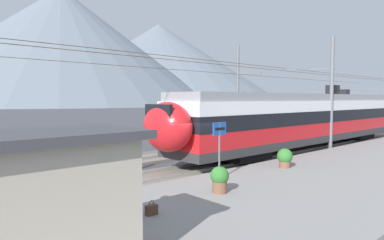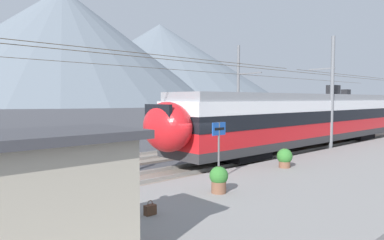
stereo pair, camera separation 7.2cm
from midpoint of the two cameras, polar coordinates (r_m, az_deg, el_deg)
ground_plane at (r=15.70m, az=0.04°, el=-9.45°), size 400.00×400.00×0.00m
platform_slab at (r=12.63m, az=15.11°, el=-11.91°), size 120.00×7.47×0.38m
track_near at (r=16.24m, az=-1.78°, el=-8.77°), size 120.00×3.00×0.28m
track_far at (r=19.93m, az=-10.48°, el=-6.53°), size 120.00×3.00×0.28m
train_near_platform at (r=24.30m, az=17.93°, el=0.28°), size 24.77×3.04×4.27m
train_far_track at (r=37.36m, az=21.25°, el=1.29°), size 25.84×2.88×4.27m
catenary_mast_mid at (r=24.35m, az=21.85°, el=4.22°), size 38.60×1.80×7.59m
catenary_mast_far_side at (r=29.21m, az=7.75°, el=4.70°), size 38.60×2.56×8.00m
platform_sign at (r=13.45m, az=4.41°, el=-2.92°), size 0.70×0.08×2.23m
passenger_walking at (r=9.16m, az=-12.86°, el=-10.47°), size 0.53×0.22×1.69m
handbag_beside_passenger at (r=9.70m, az=-6.95°, el=-14.55°), size 0.32×0.18×0.40m
potted_plant_platform_edge at (r=11.68m, az=4.43°, el=-9.59°), size 0.63×0.63×0.89m
potted_plant_by_shelter at (r=16.38m, az=15.02°, el=-5.95°), size 0.70×0.70×0.88m
mountain_central_peak at (r=222.21m, az=-20.75°, el=11.28°), size 179.99×179.99×68.68m
mountain_right_ridge at (r=274.01m, az=-5.54°, el=9.23°), size 192.76×192.76×61.61m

